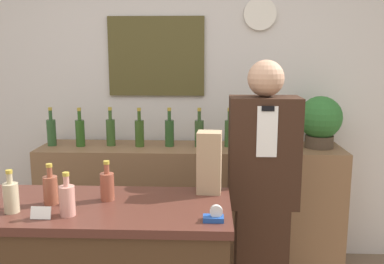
{
  "coord_description": "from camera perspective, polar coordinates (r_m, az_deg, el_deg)",
  "views": [
    {
      "loc": [
        0.24,
        -1.39,
        1.65
      ],
      "look_at": [
        0.13,
        1.13,
        1.18
      ],
      "focal_mm": 40.0,
      "sensor_mm": 36.0,
      "label": 1
    }
  ],
  "objects": [
    {
      "name": "tape_dispenser",
      "position": [
        1.89,
        3.0,
        -11.13
      ],
      "size": [
        0.09,
        0.06,
        0.07
      ],
      "color": "#1E4799",
      "rests_on": "display_counter"
    },
    {
      "name": "shelf_bottle_4",
      "position": [
        3.18,
        -3.03,
        0.01
      ],
      "size": [
        0.07,
        0.07,
        0.29
      ],
      "color": "#274D23",
      "rests_on": "back_shelf"
    },
    {
      "name": "shelf_bottle_8",
      "position": [
        3.22,
        12.9,
        -0.14
      ],
      "size": [
        0.07,
        0.07,
        0.29
      ],
      "color": "#2E5329",
      "rests_on": "back_shelf"
    },
    {
      "name": "shelf_bottle_6",
      "position": [
        3.18,
        4.97,
        -0.02
      ],
      "size": [
        0.07,
        0.07,
        0.29
      ],
      "color": "#345829",
      "rests_on": "back_shelf"
    },
    {
      "name": "shelf_bottle_1",
      "position": [
        3.29,
        -14.69,
        0.02
      ],
      "size": [
        0.07,
        0.07,
        0.29
      ],
      "color": "#2B551D",
      "rests_on": "back_shelf"
    },
    {
      "name": "shelf_bottle_2",
      "position": [
        3.26,
        -10.79,
        0.1
      ],
      "size": [
        0.07,
        0.07,
        0.29
      ],
      "color": "#335423",
      "rests_on": "back_shelf"
    },
    {
      "name": "back_shelf",
      "position": [
        3.32,
        -0.22,
        -10.06
      ],
      "size": [
        2.25,
        0.45,
        0.96
      ],
      "color": "brown",
      "rests_on": "ground_plane"
    },
    {
      "name": "counter_bottle_2",
      "position": [
        2.18,
        -18.35,
        -7.23
      ],
      "size": [
        0.07,
        0.07,
        0.2
      ],
      "color": "brown",
      "rests_on": "display_counter"
    },
    {
      "name": "potted_plant",
      "position": [
        3.26,
        16.73,
        1.52
      ],
      "size": [
        0.31,
        0.31,
        0.38
      ],
      "color": "#4C3D2D",
      "rests_on": "back_shelf"
    },
    {
      "name": "back_wall",
      "position": [
        3.41,
        -1.65,
        5.63
      ],
      "size": [
        5.2,
        0.09,
        2.7
      ],
      "color": "silver",
      "rests_on": "ground_plane"
    },
    {
      "name": "shelf_bottle_0",
      "position": [
        3.37,
        -18.24,
        0.08
      ],
      "size": [
        0.07,
        0.07,
        0.29
      ],
      "color": "#2A5129",
      "rests_on": "back_shelf"
    },
    {
      "name": "counter_bottle_1",
      "position": [
        2.13,
        -22.99,
        -7.92
      ],
      "size": [
        0.07,
        0.07,
        0.2
      ],
      "color": "tan",
      "rests_on": "display_counter"
    },
    {
      "name": "price_card_right",
      "position": [
        2.02,
        -19.52,
        -10.12
      ],
      "size": [
        0.09,
        0.02,
        0.06
      ],
      "color": "white",
      "rests_on": "display_counter"
    },
    {
      "name": "shelf_bottle_5",
      "position": [
        3.17,
        0.97,
        -0.02
      ],
      "size": [
        0.07,
        0.07,
        0.29
      ],
      "color": "#2F4D26",
      "rests_on": "back_shelf"
    },
    {
      "name": "shelf_bottle_7",
      "position": [
        3.18,
        8.98,
        -0.12
      ],
      "size": [
        0.07,
        0.07,
        0.29
      ],
      "color": "#324D20",
      "rests_on": "back_shelf"
    },
    {
      "name": "shelf_bottle_3",
      "position": [
        3.2,
        -7.02,
        -0.01
      ],
      "size": [
        0.07,
        0.07,
        0.29
      ],
      "color": "#32501C",
      "rests_on": "back_shelf"
    },
    {
      "name": "shopkeeper",
      "position": [
        2.63,
        9.34,
        -8.37
      ],
      "size": [
        0.41,
        0.26,
        1.61
      ],
      "color": "#331E14",
      "rests_on": "ground_plane"
    },
    {
      "name": "counter_bottle_3",
      "position": [
        2.01,
        -16.31,
        -8.62
      ],
      "size": [
        0.07,
        0.07,
        0.2
      ],
      "color": "tan",
      "rests_on": "display_counter"
    },
    {
      "name": "paper_bag",
      "position": [
        2.22,
        2.32,
        -4.05
      ],
      "size": [
        0.13,
        0.12,
        0.32
      ],
      "color": "tan",
      "rests_on": "display_counter"
    },
    {
      "name": "counter_bottle_4",
      "position": [
        2.16,
        -11.24,
        -7.01
      ],
      "size": [
        0.07,
        0.07,
        0.2
      ],
      "color": "brown",
      "rests_on": "display_counter"
    }
  ]
}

